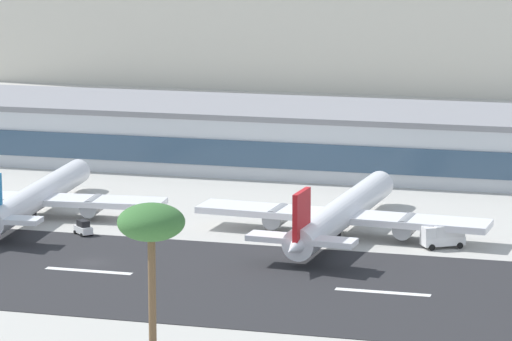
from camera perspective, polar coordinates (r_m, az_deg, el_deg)
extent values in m
plane|color=#B2AFA8|center=(190.43, -6.70, -3.74)|extent=(1400.00, 1400.00, 0.00)
cube|color=#262628|center=(186.55, -7.19, -4.05)|extent=(800.00, 39.47, 0.08)
cube|color=white|center=(186.03, -6.80, -4.06)|extent=(12.00, 1.20, 0.01)
cube|color=white|center=(175.48, 5.16, -4.94)|extent=(12.00, 1.20, 0.01)
cube|color=silver|center=(257.86, 1.19, 1.30)|extent=(179.65, 28.85, 10.26)
cube|color=#38516B|center=(244.04, 0.36, 0.64)|extent=(174.26, 0.30, 4.62)
cube|color=gray|center=(257.00, 1.20, 2.53)|extent=(181.44, 29.14, 1.00)
cylinder|color=silver|center=(219.59, -8.83, -1.00)|extent=(7.59, 41.32, 4.11)
sphere|color=silver|center=(238.71, -7.21, -0.02)|extent=(3.91, 3.91, 3.91)
cube|color=silver|center=(218.91, -8.89, -1.15)|extent=(40.64, 9.56, 0.90)
cylinder|color=gray|center=(216.27, -6.62, -1.43)|extent=(3.15, 5.96, 2.67)
cylinder|color=black|center=(218.24, -8.98, -1.79)|extent=(0.74, 0.74, 1.13)
cylinder|color=white|center=(204.81, 3.54, -1.69)|extent=(7.40, 43.87, 4.37)
sphere|color=white|center=(225.47, 5.06, -0.56)|extent=(4.15, 4.15, 4.15)
cone|color=white|center=(184.43, 1.69, -3.06)|extent=(4.47, 8.12, 3.93)
cube|color=white|center=(204.09, 3.47, -1.86)|extent=(43.54, 9.55, 0.96)
cylinder|color=gray|center=(201.90, 6.13, -2.26)|extent=(3.26, 6.30, 2.84)
cylinder|color=gray|center=(207.04, 0.88, -1.87)|extent=(3.26, 6.30, 2.84)
cube|color=white|center=(185.94, 1.86, -2.81)|extent=(14.90, 4.62, 0.77)
cube|color=red|center=(185.25, 1.86, -1.89)|extent=(1.11, 5.93, 6.99)
cylinder|color=black|center=(203.38, 3.37, -2.58)|extent=(0.79, 0.79, 1.20)
cube|color=white|center=(198.86, 7.58, -2.83)|extent=(6.38, 5.13, 1.20)
cube|color=silver|center=(198.82, 7.78, -2.42)|extent=(4.89, 4.19, 1.60)
cube|color=white|center=(197.73, 7.01, -2.49)|extent=(2.57, 2.76, 1.50)
cylinder|color=black|center=(199.28, 6.88, -2.96)|extent=(0.92, 0.70, 0.90)
cylinder|color=black|center=(197.13, 7.15, -3.12)|extent=(0.92, 0.70, 0.90)
cylinder|color=black|center=(200.88, 7.99, -2.88)|extent=(0.92, 0.70, 0.90)
cylinder|color=black|center=(198.75, 8.27, -3.03)|extent=(0.92, 0.70, 0.90)
cube|color=white|center=(206.19, -7.02, -2.40)|extent=(3.45, 3.33, 1.00)
cube|color=black|center=(205.98, -7.02, -2.14)|extent=(2.28, 2.24, 0.90)
cylinder|color=black|center=(204.99, -7.08, -2.62)|extent=(0.63, 0.61, 0.60)
cylinder|color=black|center=(205.66, -6.68, -2.57)|extent=(0.63, 0.61, 0.60)
cylinder|color=black|center=(206.96, -7.35, -2.50)|extent=(0.63, 0.61, 0.60)
cylinder|color=black|center=(207.63, -6.95, -2.45)|extent=(0.63, 0.61, 0.60)
cylinder|color=brown|center=(143.73, -4.23, -5.19)|extent=(0.80, 0.80, 15.91)
ellipsoid|color=#386B33|center=(141.76, -4.28, -2.10)|extent=(6.89, 6.89, 3.79)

